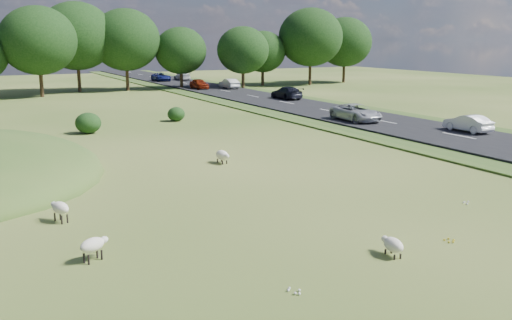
% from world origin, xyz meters
% --- Properties ---
extents(ground, '(160.00, 160.00, 0.00)m').
position_xyz_m(ground, '(0.00, 20.00, 0.00)').
color(ground, '#36571B').
rests_on(ground, ground).
extents(road, '(8.00, 150.00, 0.25)m').
position_xyz_m(road, '(20.00, 30.00, 0.12)').
color(road, black).
rests_on(road, ground).
extents(treeline, '(96.28, 14.66, 11.70)m').
position_xyz_m(treeline, '(-1.06, 55.44, 6.57)').
color(treeline, black).
rests_on(treeline, ground).
extents(shrubs, '(21.40, 6.36, 1.55)m').
position_xyz_m(shrubs, '(-3.69, 24.33, 0.69)').
color(shrubs, black).
rests_on(shrubs, ground).
extents(sheep_0, '(0.62, 1.29, 0.74)m').
position_xyz_m(sheep_0, '(2.06, 8.27, 0.47)').
color(sheep_0, beige).
rests_on(sheep_0, ground).
extents(sheep_1, '(0.58, 1.10, 0.62)m').
position_xyz_m(sheep_1, '(1.25, -7.10, 0.39)').
color(sheep_1, beige).
rests_on(sheep_1, ground).
extents(sheep_2, '(0.76, 1.15, 0.80)m').
position_xyz_m(sheep_2, '(-7.70, 1.44, 0.56)').
color(sheep_2, beige).
rests_on(sheep_2, ground).
extents(sheep_3, '(1.09, 0.82, 0.77)m').
position_xyz_m(sheep_3, '(-7.39, -3.14, 0.54)').
color(sheep_3, beige).
rests_on(sheep_3, ground).
extents(car_0, '(1.94, 4.77, 1.39)m').
position_xyz_m(car_0, '(21.90, 35.26, 0.94)').
color(car_0, black).
rests_on(car_0, road).
extents(car_1, '(2.17, 4.71, 1.31)m').
position_xyz_m(car_1, '(18.10, 69.13, 0.90)').
color(car_1, navy).
rests_on(car_1, road).
extents(car_2, '(1.61, 4.01, 1.37)m').
position_xyz_m(car_2, '(18.10, 52.40, 0.93)').
color(car_2, maroon).
rests_on(car_2, road).
extents(car_3, '(1.79, 4.41, 1.28)m').
position_xyz_m(car_3, '(21.90, 69.63, 0.89)').
color(car_3, silver).
rests_on(car_3, road).
extents(car_4, '(2.30, 4.99, 1.39)m').
position_xyz_m(car_4, '(18.10, 17.34, 0.94)').
color(car_4, silver).
rests_on(car_4, road).
extents(car_5, '(1.31, 3.76, 1.24)m').
position_xyz_m(car_5, '(21.90, 9.04, 0.87)').
color(car_5, white).
rests_on(car_5, road).
extents(car_7, '(1.42, 4.08, 1.35)m').
position_xyz_m(car_7, '(21.90, 50.90, 0.92)').
color(car_7, silver).
rests_on(car_7, road).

